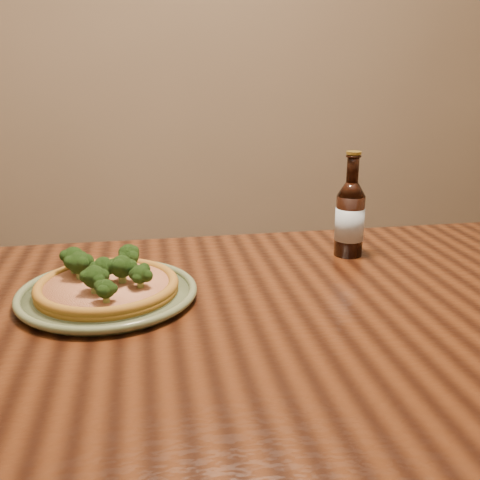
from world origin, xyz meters
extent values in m
cube|color=gray|center=(0.00, 2.25, 1.35)|extent=(4.00, 0.04, 2.70)
cube|color=#3F1E0D|center=(0.00, 0.10, 0.73)|extent=(1.60, 0.90, 0.04)
cylinder|color=#61714E|center=(-0.30, 0.22, 0.76)|extent=(0.28, 0.28, 0.01)
torus|color=#61714E|center=(-0.30, 0.22, 0.76)|extent=(0.31, 0.31, 0.01)
torus|color=#61714E|center=(-0.30, 0.22, 0.76)|extent=(0.25, 0.25, 0.01)
cylinder|color=olive|center=(-0.30, 0.22, 0.77)|extent=(0.24, 0.24, 0.01)
torus|color=olive|center=(-0.30, 0.22, 0.78)|extent=(0.25, 0.25, 0.02)
cylinder|color=#D8B884|center=(-0.30, 0.22, 0.78)|extent=(0.21, 0.21, 0.01)
sphere|color=#254816|center=(-0.31, 0.18, 0.81)|extent=(0.05, 0.05, 0.04)
sphere|color=#254816|center=(-0.24, 0.19, 0.80)|extent=(0.04, 0.04, 0.03)
sphere|color=#254816|center=(-0.34, 0.25, 0.81)|extent=(0.05, 0.05, 0.04)
sphere|color=#254816|center=(-0.27, 0.22, 0.81)|extent=(0.04, 0.04, 0.04)
sphere|color=#254816|center=(-0.29, 0.14, 0.80)|extent=(0.04, 0.04, 0.03)
sphere|color=#254816|center=(-0.26, 0.28, 0.81)|extent=(0.05, 0.05, 0.04)
sphere|color=#254816|center=(-0.30, 0.23, 0.81)|extent=(0.04, 0.04, 0.04)
sphere|color=#254816|center=(-0.36, 0.28, 0.81)|extent=(0.04, 0.04, 0.04)
cylinder|color=black|center=(0.20, 0.37, 0.81)|extent=(0.06, 0.06, 0.13)
cone|color=black|center=(0.20, 0.37, 0.89)|extent=(0.06, 0.06, 0.03)
cylinder|color=black|center=(0.20, 0.37, 0.94)|extent=(0.02, 0.02, 0.06)
torus|color=black|center=(0.20, 0.37, 0.96)|extent=(0.03, 0.03, 0.00)
cylinder|color=#A58C33|center=(0.20, 0.37, 0.97)|extent=(0.03, 0.03, 0.01)
cylinder|color=silver|center=(0.20, 0.37, 0.82)|extent=(0.06, 0.06, 0.07)
camera|label=1|loc=(-0.22, -0.70, 1.14)|focal=42.00mm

